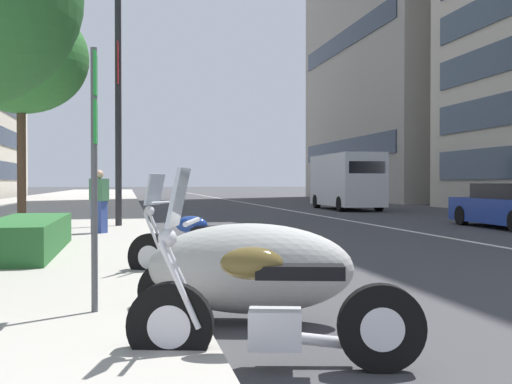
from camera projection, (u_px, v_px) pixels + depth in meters
name	position (u px, v px, depth m)	size (l,w,h in m)	color
sidewalk_right_plaza	(45.00, 207.00, 32.86)	(160.00, 9.81, 0.15)	#A39E93
lane_centre_stripe	(252.00, 204.00, 40.13)	(110.00, 0.16, 0.01)	silver
motorcycle_under_tarp	(269.00, 310.00, 4.59)	(0.77, 2.13, 1.48)	black
motorcycle_second_in_row	(248.00, 269.00, 6.12)	(1.34, 2.15, 0.97)	#9E9E99
motorcycle_mid_row	(200.00, 250.00, 8.57)	(1.16, 2.01, 1.49)	black
car_following_behind	(512.00, 207.00, 18.78)	(4.72, 1.94, 1.34)	navy
delivery_van_ahead	(346.00, 180.00, 31.81)	(6.12, 2.24, 2.77)	silver
parking_sign_by_curb	(95.00, 147.00, 5.92)	(0.32, 0.06, 2.47)	#47494C
street_lamp_with_banners	(130.00, 42.00, 17.81)	(1.26, 2.51, 8.75)	#232326
clipped_hedge_bed	(27.00, 236.00, 10.97)	(4.41, 1.10, 0.58)	#28602D
street_tree_far_plaza	(21.00, 58.00, 15.94)	(3.35, 3.35, 5.80)	#473323
pedestrian_on_plaza	(99.00, 202.00, 15.20)	(0.45, 0.48, 1.52)	#33478C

